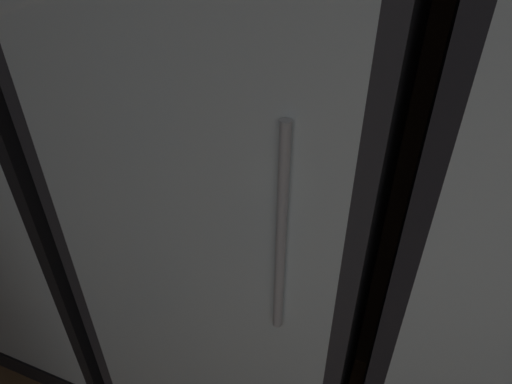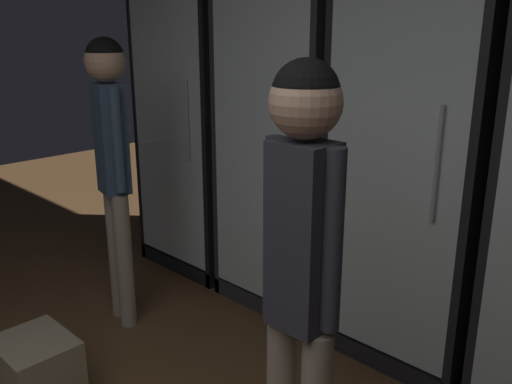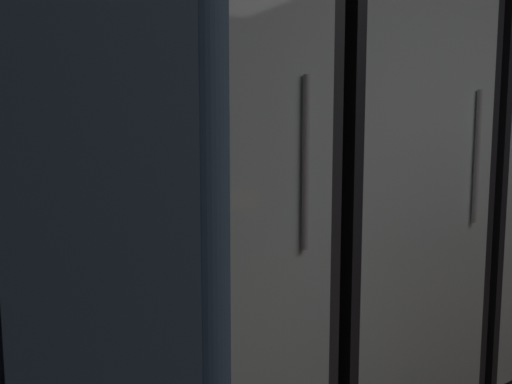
{
  "view_description": "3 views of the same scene",
  "coord_description": "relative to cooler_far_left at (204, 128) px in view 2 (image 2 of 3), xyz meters",
  "views": [
    {
      "loc": [
        -0.67,
        1.8,
        1.71
      ],
      "look_at": [
        -0.95,
        2.48,
        1.16
      ],
      "focal_mm": 32.72,
      "sensor_mm": 36.0,
      "label": 1
    },
    {
      "loc": [
        0.95,
        0.3,
        1.66
      ],
      "look_at": [
        -1.08,
        2.39,
        0.78
      ],
      "focal_mm": 38.17,
      "sensor_mm": 36.0,
      "label": 2
    },
    {
      "loc": [
        -1.77,
        1.31,
        1.19
      ],
      "look_at": [
        -0.8,
        2.78,
        0.99
      ],
      "focal_mm": 34.84,
      "sensor_mm": 36.0,
      "label": 3
    }
  ],
  "objects": [
    {
      "name": "wall_back",
      "position": [
        1.93,
        0.28,
        0.41
      ],
      "size": [
        6.0,
        0.06,
        2.8
      ],
      "primitive_type": "cube",
      "color": "black",
      "rests_on": "ground"
    },
    {
      "name": "cooler_far_left",
      "position": [
        0.0,
        0.0,
        0.0
      ],
      "size": [
        0.78,
        0.58,
        2.03
      ],
      "color": "black",
      "rests_on": "ground"
    },
    {
      "name": "cooler_left",
      "position": [
        0.83,
        -0.0,
        0.0
      ],
      "size": [
        0.78,
        0.58,
        2.03
      ],
      "color": "#2B2B30",
      "rests_on": "ground"
    },
    {
      "name": "cooler_center",
      "position": [
        1.66,
        0.0,
        0.01
      ],
      "size": [
        0.78,
        0.58,
        2.03
      ],
      "color": "black",
      "rests_on": "ground"
    },
    {
      "name": "shopper_near",
      "position": [
        0.31,
        -0.92,
        0.06
      ],
      "size": [
        0.27,
        0.21,
        1.62
      ],
      "color": "gray",
      "rests_on": "ground"
    },
    {
      "name": "shopper_far",
      "position": [
        1.93,
        -1.27,
        0.01
      ],
      "size": [
        0.28,
        0.21,
        1.59
      ],
      "color": "gray",
      "rests_on": "ground"
    },
    {
      "name": "wine_crate_floor",
      "position": [
        0.63,
        -1.59,
        -0.85
      ],
      "size": [
        0.37,
        0.31,
        0.29
      ],
      "primitive_type": "cube",
      "color": "gray",
      "rests_on": "ground"
    }
  ]
}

